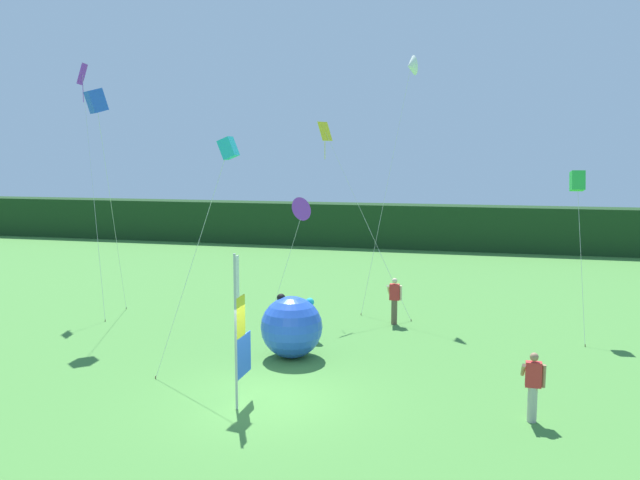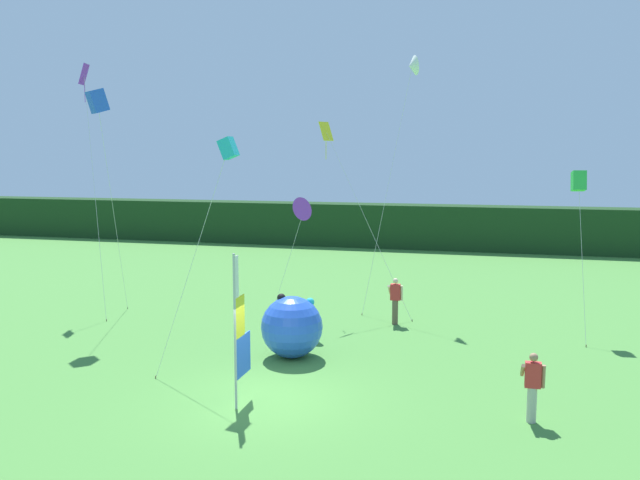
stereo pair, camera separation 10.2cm
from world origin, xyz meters
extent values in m
plane|color=#478438|center=(0.00, 0.00, 0.00)|extent=(120.00, 120.00, 0.00)
cube|color=#193819|center=(0.00, 28.95, 1.46)|extent=(80.00, 2.40, 2.91)
cylinder|color=#B7B7BC|center=(-0.46, -0.79, 1.93)|extent=(0.06, 0.06, 3.86)
cube|color=blue|center=(-0.46, -0.28, 1.21)|extent=(0.02, 0.97, 1.03)
cube|color=yellow|center=(-0.46, -0.46, 2.24)|extent=(0.02, 0.60, 1.03)
cube|color=white|center=(-0.46, -0.64, 3.27)|extent=(0.02, 0.23, 1.03)
cylinder|color=#B7B2A3|center=(6.51, 0.20, 0.42)|extent=(0.22, 0.22, 0.84)
cube|color=red|center=(6.51, 0.20, 1.14)|extent=(0.36, 0.20, 0.60)
sphere|color=#A37556|center=(6.51, 0.20, 1.56)|extent=(0.20, 0.20, 0.20)
cylinder|color=#A37556|center=(6.28, 0.26, 1.21)|extent=(0.09, 0.48, 0.42)
cylinder|color=#A37556|center=(6.74, 0.21, 1.12)|extent=(0.09, 0.14, 0.56)
cylinder|color=brown|center=(2.16, 8.31, 0.46)|extent=(0.22, 0.22, 0.91)
cube|color=red|center=(2.16, 8.31, 1.21)|extent=(0.36, 0.20, 0.60)
sphere|color=beige|center=(2.16, 8.31, 1.63)|extent=(0.20, 0.20, 0.20)
cylinder|color=beige|center=(1.93, 8.37, 1.28)|extent=(0.09, 0.48, 0.42)
cylinder|color=beige|center=(2.39, 8.32, 1.18)|extent=(0.09, 0.14, 0.56)
sphere|color=blue|center=(-0.36, 3.55, 0.95)|extent=(1.90, 1.90, 1.90)
sphere|color=#23B2C6|center=(0.12, 3.96, 1.67)|extent=(0.27, 0.27, 0.27)
sphere|color=black|center=(-0.71, 3.63, 1.83)|extent=(0.27, 0.27, 0.27)
sphere|color=#23B2C6|center=(-0.76, 3.80, 1.77)|extent=(0.27, 0.27, 0.27)
cylinder|color=brown|center=(8.60, 6.97, 0.04)|extent=(0.03, 0.03, 0.08)
cylinder|color=silver|center=(8.50, 8.09, 2.65)|extent=(0.22, 2.25, 5.31)
cube|color=green|center=(8.39, 9.21, 5.31)|extent=(0.50, 0.61, 0.74)
cylinder|color=brown|center=(2.73, 8.88, 0.04)|extent=(0.03, 0.03, 0.08)
cylinder|color=silver|center=(0.91, 9.48, 3.57)|extent=(3.66, 1.21, 7.14)
cube|color=yellow|center=(-0.91, 10.07, 7.14)|extent=(0.53, 0.64, 0.75)
cylinder|color=yellow|center=(-0.91, 10.07, 6.39)|extent=(0.02, 0.02, 0.70)
cylinder|color=brown|center=(-2.35, 7.19, 0.04)|extent=(0.03, 0.03, 0.08)
cylinder|color=silver|center=(-1.71, 7.34, 2.15)|extent=(1.31, 0.32, 4.31)
cone|color=purple|center=(-1.06, 7.50, 4.31)|extent=(0.98, 0.77, 0.91)
cylinder|color=brown|center=(-8.41, 6.02, 0.04)|extent=(0.03, 0.03, 0.08)
cylinder|color=silver|center=(-9.66, 7.51, 4.75)|extent=(2.52, 3.00, 9.51)
cube|color=purple|center=(-10.91, 9.00, 9.51)|extent=(0.43, 0.68, 0.84)
cylinder|color=purple|center=(-10.91, 9.00, 8.72)|extent=(0.02, 0.02, 0.70)
cylinder|color=brown|center=(-3.47, 0.71, 0.04)|extent=(0.03, 0.03, 0.08)
cylinder|color=silver|center=(-2.49, 1.12, 3.19)|extent=(1.97, 0.84, 6.38)
cube|color=#23B2C6|center=(-1.51, 1.53, 6.38)|extent=(0.55, 0.38, 0.64)
cylinder|color=brown|center=(0.73, 9.34, 0.04)|extent=(0.03, 0.03, 0.08)
cylinder|color=silver|center=(1.49, 10.50, 4.88)|extent=(1.53, 2.32, 9.76)
cone|color=white|center=(2.25, 11.65, 9.75)|extent=(0.69, 0.88, 0.82)
cylinder|color=brown|center=(-8.72, 8.03, 0.04)|extent=(0.03, 0.03, 0.08)
cylinder|color=silver|center=(-8.46, 6.88, 4.05)|extent=(0.53, 2.32, 8.11)
cube|color=blue|center=(-8.20, 5.72, 8.11)|extent=(0.86, 0.89, 0.90)
camera|label=1|loc=(5.30, -15.17, 6.16)|focal=36.66mm
camera|label=2|loc=(5.40, -15.14, 6.16)|focal=36.66mm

